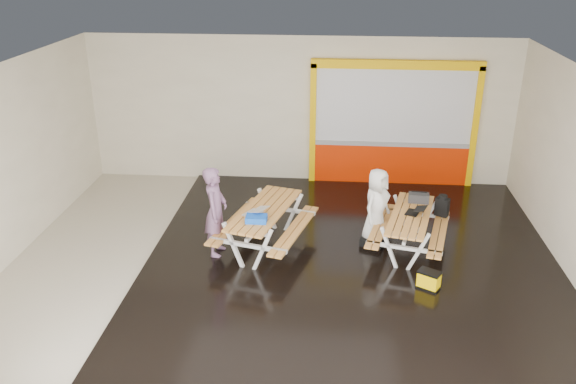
# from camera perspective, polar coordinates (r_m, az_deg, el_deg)

# --- Properties ---
(room) EXTENTS (10.02, 8.02, 3.52)m
(room) POSITION_cam_1_polar(r_m,az_deg,el_deg) (10.17, -0.43, 1.89)
(room) COLOR beige
(room) RESTS_ON ground
(deck) EXTENTS (7.50, 7.98, 0.05)m
(deck) POSITION_cam_1_polar(r_m,az_deg,el_deg) (10.89, 6.20, -6.81)
(deck) COLOR black
(deck) RESTS_ON room
(kiosk) EXTENTS (3.88, 0.16, 3.00)m
(kiosk) POSITION_cam_1_polar(r_m,az_deg,el_deg) (14.01, 10.14, 6.25)
(kiosk) COLOR red
(kiosk) RESTS_ON room
(picnic_table_left) EXTENTS (1.96, 2.46, 0.86)m
(picnic_table_left) POSITION_cam_1_polar(r_m,az_deg,el_deg) (11.02, -2.27, -2.58)
(picnic_table_left) COLOR #CF893B
(picnic_table_left) RESTS_ON deck
(picnic_table_right) EXTENTS (1.75, 2.22, 0.79)m
(picnic_table_right) POSITION_cam_1_polar(r_m,az_deg,el_deg) (11.19, 11.76, -2.96)
(picnic_table_right) COLOR #CF893B
(picnic_table_right) RESTS_ON deck
(person_left) EXTENTS (0.43, 0.64, 1.71)m
(person_left) POSITION_cam_1_polar(r_m,az_deg,el_deg) (10.80, -7.04, -1.88)
(person_left) COLOR #775274
(person_left) RESTS_ON deck
(person_right) EXTENTS (0.77, 0.85, 1.45)m
(person_right) POSITION_cam_1_polar(r_m,az_deg,el_deg) (11.29, 8.60, -1.27)
(person_right) COLOR white
(person_right) RESTS_ON deck
(laptop_left) EXTENTS (0.52, 0.50, 0.17)m
(laptop_left) POSITION_cam_1_polar(r_m,az_deg,el_deg) (10.68, -3.20, -1.94)
(laptop_left) COLOR silver
(laptop_left) RESTS_ON picnic_table_left
(laptop_right) EXTENTS (0.44, 0.42, 0.15)m
(laptop_right) POSITION_cam_1_polar(r_m,az_deg,el_deg) (11.14, 12.27, -1.83)
(laptop_right) COLOR black
(laptop_right) RESTS_ON picnic_table_right
(blue_pouch) EXTENTS (0.37, 0.26, 0.11)m
(blue_pouch) POSITION_cam_1_polar(r_m,az_deg,el_deg) (10.43, -3.09, -2.61)
(blue_pouch) COLOR blue
(blue_pouch) RESTS_ON picnic_table_left
(toolbox) EXTENTS (0.41, 0.23, 0.23)m
(toolbox) POSITION_cam_1_polar(r_m,az_deg,el_deg) (11.62, 12.58, -0.56)
(toolbox) COLOR black
(toolbox) RESTS_ON picnic_table_right
(backpack) EXTENTS (0.30, 0.26, 0.43)m
(backpack) POSITION_cam_1_polar(r_m,az_deg,el_deg) (11.76, 14.75, -1.28)
(backpack) COLOR black
(backpack) RESTS_ON picnic_table_right
(dark_case) EXTENTS (0.48, 0.42, 0.15)m
(dark_case) POSITION_cam_1_polar(r_m,az_deg,el_deg) (11.44, 8.16, -4.76)
(dark_case) COLOR black
(dark_case) RESTS_ON deck
(fluke_bag) EXTENTS (0.44, 0.39, 0.32)m
(fluke_bag) POSITION_cam_1_polar(r_m,az_deg,el_deg) (10.24, 13.52, -8.33)
(fluke_bag) COLOR black
(fluke_bag) RESTS_ON deck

